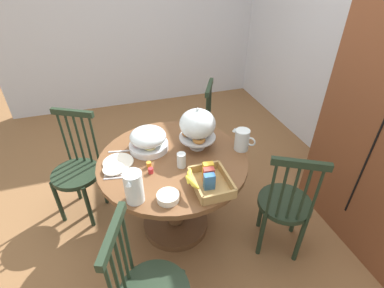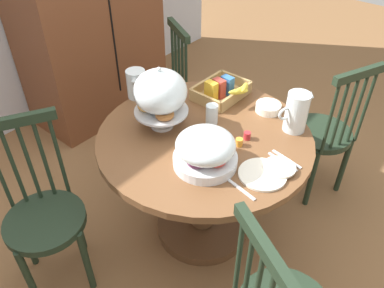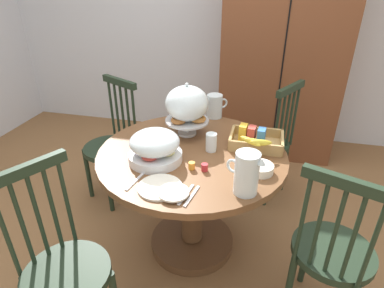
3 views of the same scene
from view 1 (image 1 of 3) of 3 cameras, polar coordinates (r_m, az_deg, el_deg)
The scene contains 20 objects.
ground_plane at distance 2.75m, azimuth -2.46°, elevation -13.42°, with size 10.00×10.00×0.00m, color brown.
wall_left at distance 4.36m, azimuth -7.24°, elevation 24.55°, with size 0.06×4.32×2.60m, color silver.
dining_table at distance 2.29m, azimuth -3.61°, elevation -7.50°, with size 1.11×1.11×0.74m.
windsor_chair_near_window at distance 2.29m, azimuth 17.88°, elevation -11.43°, with size 0.45×0.45×0.97m.
windsor_chair_by_cabinet at distance 2.99m, azimuth 0.55°, elevation 2.52°, with size 0.45×0.45×0.97m.
windsor_chair_facing_door at distance 2.65m, azimuth -21.70°, elevation -5.11°, with size 0.45×0.45×0.97m.
pastry_stand_with_dome at distance 2.15m, azimuth 1.09°, elevation 3.70°, with size 0.28×0.28×0.34m.
fruit_platter_covered at distance 2.22m, azimuth -8.64°, elevation 0.85°, with size 0.30×0.30×0.18m.
orange_juice_pitcher at distance 1.79m, azimuth -11.37°, elevation -8.55°, with size 0.19×0.12×0.21m.
milk_pitcher at distance 2.23m, azimuth 9.84°, elevation 0.66°, with size 0.16×0.15×0.17m.
cereal_basket at distance 1.89m, azimuth 3.19°, elevation -7.17°, with size 0.32×0.30×0.12m.
china_plate_large at distance 2.16m, azimuth -14.35°, elevation -3.50°, with size 0.22×0.22×0.01m, color white.
china_plate_small at distance 2.09m, azimuth -15.23°, elevation -4.76°, with size 0.15×0.15×0.01m, color white.
cereal_bowl at distance 1.81m, azimuth -4.76°, elevation -10.41°, with size 0.14×0.14×0.04m, color white.
drinking_glass at distance 2.04m, azimuth -2.10°, elevation -3.20°, with size 0.06×0.06×0.11m, color silver.
jam_jar_strawberry at distance 2.02m, azimuth -8.15°, elevation -5.21°, with size 0.04×0.04×0.04m, color #B7282D.
jam_jar_apricot at distance 2.08m, azimuth -8.51°, elevation -4.03°, with size 0.04×0.04×0.04m, color orange.
table_knife at distance 2.06m, azimuth -14.64°, elevation -5.96°, with size 0.17×0.01×0.01m, color silver.
dinner_fork at distance 2.03m, azimuth -14.71°, elevation -6.50°, with size 0.17×0.01×0.01m, color silver.
soup_spoon at distance 2.28m, azimuth -14.07°, elevation -1.41°, with size 0.17×0.01×0.01m, color silver.
Camera 1 is at (1.79, -0.44, 2.04)m, focal length 27.01 mm.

